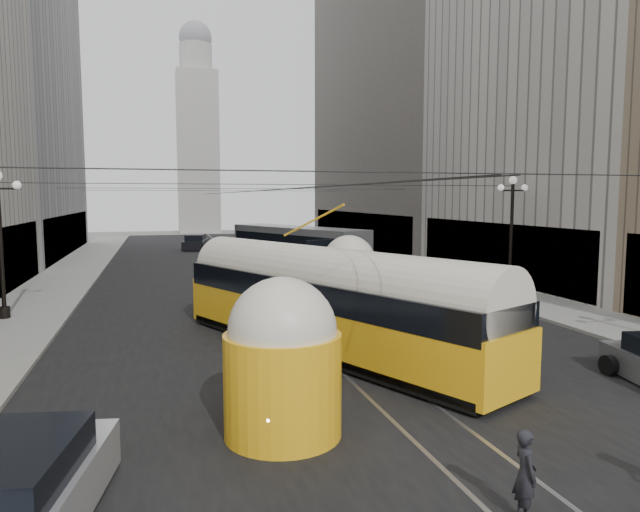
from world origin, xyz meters
TOP-DOWN VIEW (x-y plane):
  - ground at (0.00, 0.00)m, footprint 170.00×170.00m
  - road at (0.00, 32.50)m, footprint 20.00×85.00m
  - sidewalk_left at (-12.00, 36.00)m, footprint 4.00×72.00m
  - sidewalk_right at (12.00, 36.00)m, footprint 4.00×72.00m
  - rail_left at (-0.75, 32.50)m, footprint 0.12×85.00m
  - rail_right at (0.75, 32.50)m, footprint 0.12×85.00m
  - building_right_far at (20.00, 48.00)m, footprint 12.60×32.60m
  - distant_tower at (0.00, 80.00)m, footprint 6.00×6.00m
  - lamppost_left_mid at (-12.60, 18.00)m, footprint 1.86×0.44m
  - lamppost_right_mid at (12.60, 18.00)m, footprint 1.86×0.44m
  - catenary at (0.12, 31.49)m, footprint 25.00×72.00m
  - streetcar at (-0.50, 9.44)m, footprint 8.58×15.47m
  - city_bus at (3.62, 30.90)m, footprint 7.72×13.23m
  - sedan_silver at (-8.38, 0.21)m, footprint 2.93×5.31m
  - sedan_white_far at (1.59, 42.68)m, footprint 1.90×4.26m
  - sedan_dark_far at (-2.41, 50.72)m, footprint 3.06×5.30m
  - pedestrian_crossing_a at (-0.27, -1.39)m, footprint 0.47×0.63m
  - pedestrian_sidewalk_right at (10.50, 19.61)m, footprint 0.83×0.61m

SIDE VIEW (x-z plane):
  - ground at x=0.00m, z-range 0.00..0.00m
  - road at x=0.00m, z-range -0.01..0.01m
  - rail_left at x=-0.75m, z-range -0.02..0.02m
  - rail_right at x=0.75m, z-range -0.02..0.02m
  - sidewalk_left at x=-12.00m, z-range 0.00..0.15m
  - sidewalk_right at x=12.00m, z-range 0.00..0.15m
  - sedan_white_far at x=1.59m, z-range -0.06..1.26m
  - sedan_dark_far at x=-2.41m, z-range -0.07..1.50m
  - sedan_silver at x=-8.38m, z-range -0.07..1.51m
  - pedestrian_crossing_a at x=-0.27m, z-range 0.00..1.56m
  - pedestrian_sidewalk_right at x=10.50m, z-range 0.15..1.68m
  - city_bus at x=3.62m, z-range 0.16..3.40m
  - streetcar at x=-0.50m, z-range -0.04..3.64m
  - lamppost_left_mid at x=-12.60m, z-range 0.56..6.93m
  - lamppost_right_mid at x=12.60m, z-range 0.56..6.93m
  - catenary at x=0.12m, z-range 5.77..6.00m
  - distant_tower at x=0.00m, z-range -0.71..30.65m
  - building_right_far at x=20.00m, z-range 0.01..32.61m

